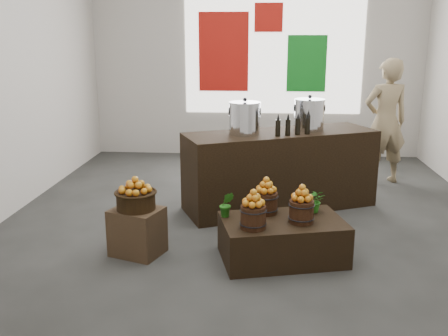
# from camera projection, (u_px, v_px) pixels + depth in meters

# --- Properties ---
(ground) EXTENTS (7.00, 7.00, 0.00)m
(ground) POSITION_uv_depth(u_px,v_px,m) (250.00, 219.00, 6.12)
(ground) COLOR #383936
(ground) RESTS_ON ground
(back_wall) EXTENTS (6.00, 0.04, 4.00)m
(back_wall) POSITION_uv_depth(u_px,v_px,m) (257.00, 46.00, 8.99)
(back_wall) COLOR #BCB6AD
(back_wall) RESTS_ON ground
(back_opening) EXTENTS (3.20, 0.02, 2.40)m
(back_opening) POSITION_uv_depth(u_px,v_px,m) (274.00, 46.00, 8.94)
(back_opening) COLOR white
(back_opening) RESTS_ON back_wall
(deco_red_left) EXTENTS (0.90, 0.04, 1.40)m
(deco_red_left) POSITION_uv_depth(u_px,v_px,m) (224.00, 52.00, 9.03)
(deco_red_left) COLOR #B2150D
(deco_red_left) RESTS_ON back_wall
(deco_green_right) EXTENTS (0.70, 0.04, 1.00)m
(deco_green_right) POSITION_uv_depth(u_px,v_px,m) (307.00, 64.00, 8.97)
(deco_green_right) COLOR #12741D
(deco_green_right) RESTS_ON back_wall
(deco_red_upper) EXTENTS (0.50, 0.04, 0.50)m
(deco_red_upper) POSITION_uv_depth(u_px,v_px,m) (269.00, 17.00, 8.81)
(deco_red_upper) COLOR #B2150D
(deco_red_upper) RESTS_ON back_wall
(crate) EXTENTS (0.59, 0.54, 0.49)m
(crate) POSITION_uv_depth(u_px,v_px,m) (137.00, 231.00, 5.10)
(crate) COLOR brown
(crate) RESTS_ON ground
(wicker_basket) EXTENTS (0.39, 0.39, 0.18)m
(wicker_basket) POSITION_uv_depth(u_px,v_px,m) (136.00, 201.00, 5.01)
(wicker_basket) COLOR black
(wicker_basket) RESTS_ON crate
(apples_in_basket) EXTENTS (0.30, 0.30, 0.16)m
(apples_in_basket) POSITION_uv_depth(u_px,v_px,m) (135.00, 185.00, 4.97)
(apples_in_basket) COLOR #98040B
(apples_in_basket) RESTS_ON wicker_basket
(display_table) EXTENTS (1.34, 1.00, 0.41)m
(display_table) POSITION_uv_depth(u_px,v_px,m) (282.00, 239.00, 4.99)
(display_table) COLOR black
(display_table) RESTS_ON ground
(apple_bucket_front_left) EXTENTS (0.24, 0.24, 0.22)m
(apple_bucket_front_left) POSITION_uv_depth(u_px,v_px,m) (253.00, 217.00, 4.69)
(apple_bucket_front_left) COLOR #391F0F
(apple_bucket_front_left) RESTS_ON display_table
(apples_in_bucket_front_left) EXTENTS (0.18, 0.18, 0.16)m
(apples_in_bucket_front_left) POSITION_uv_depth(u_px,v_px,m) (253.00, 198.00, 4.65)
(apples_in_bucket_front_left) COLOR #98040B
(apples_in_bucket_front_left) RESTS_ON apple_bucket_front_left
(apple_bucket_front_right) EXTENTS (0.24, 0.24, 0.22)m
(apple_bucket_front_right) POSITION_uv_depth(u_px,v_px,m) (301.00, 212.00, 4.84)
(apple_bucket_front_right) COLOR #391F0F
(apple_bucket_front_right) RESTS_ON display_table
(apples_in_bucket_front_right) EXTENTS (0.18, 0.18, 0.16)m
(apples_in_bucket_front_right) POSITION_uv_depth(u_px,v_px,m) (302.00, 193.00, 4.80)
(apples_in_bucket_front_right) COLOR #98040B
(apples_in_bucket_front_right) RESTS_ON apple_bucket_front_right
(apple_bucket_rear) EXTENTS (0.24, 0.24, 0.22)m
(apple_bucket_rear) POSITION_uv_depth(u_px,v_px,m) (266.00, 203.00, 5.10)
(apple_bucket_rear) COLOR #391F0F
(apple_bucket_rear) RESTS_ON display_table
(apples_in_bucket_rear) EXTENTS (0.18, 0.18, 0.16)m
(apples_in_bucket_rear) POSITION_uv_depth(u_px,v_px,m) (266.00, 185.00, 5.05)
(apples_in_bucket_rear) COLOR #98040B
(apples_in_bucket_rear) RESTS_ON apple_bucket_rear
(herb_garnish_right) EXTENTS (0.27, 0.25, 0.25)m
(herb_garnish_right) POSITION_uv_depth(u_px,v_px,m) (314.00, 200.00, 5.12)
(herb_garnish_right) COLOR #1F6615
(herb_garnish_right) RESTS_ON display_table
(herb_garnish_left) EXTENTS (0.15, 0.12, 0.26)m
(herb_garnish_left) POSITION_uv_depth(u_px,v_px,m) (227.00, 204.00, 4.99)
(herb_garnish_left) COLOR #1F6615
(herb_garnish_left) RESTS_ON display_table
(counter) EXTENTS (2.56, 1.71, 1.00)m
(counter) POSITION_uv_depth(u_px,v_px,m) (280.00, 170.00, 6.44)
(counter) COLOR black
(counter) RESTS_ON ground
(stock_pot_left) EXTENTS (0.38, 0.38, 0.38)m
(stock_pot_left) POSITION_uv_depth(u_px,v_px,m) (245.00, 119.00, 6.10)
(stock_pot_left) COLOR silver
(stock_pot_left) RESTS_ON counter
(stock_pot_center) EXTENTS (0.38, 0.38, 0.38)m
(stock_pot_center) POSITION_uv_depth(u_px,v_px,m) (309.00, 115.00, 6.39)
(stock_pot_center) COLOR silver
(stock_pot_center) RESTS_ON counter
(oil_cruets) EXTENTS (0.35, 0.21, 0.28)m
(oil_cruets) POSITION_uv_depth(u_px,v_px,m) (290.00, 124.00, 6.05)
(oil_cruets) COLOR black
(oil_cruets) RESTS_ON counter
(shopper) EXTENTS (0.77, 0.59, 1.88)m
(shopper) POSITION_uv_depth(u_px,v_px,m) (385.00, 122.00, 7.46)
(shopper) COLOR #907C58
(shopper) RESTS_ON ground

